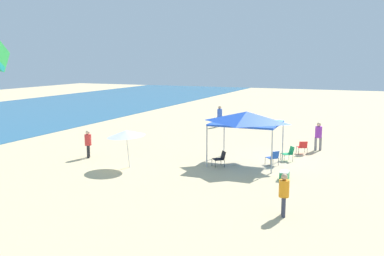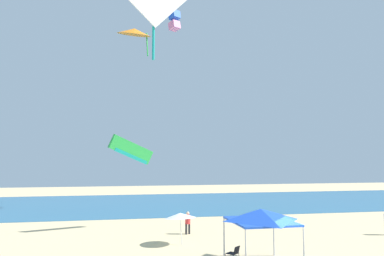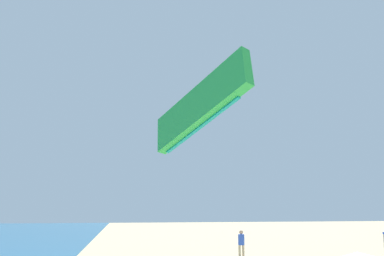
% 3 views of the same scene
% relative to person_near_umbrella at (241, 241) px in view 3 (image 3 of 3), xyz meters
% --- Properties ---
extents(person_near_umbrella, '(0.42, 0.44, 1.77)m').
position_rel_person_near_umbrella_xyz_m(person_near_umbrella, '(0.00, 0.00, 0.00)').
color(person_near_umbrella, '#C6B28C').
rests_on(person_near_umbrella, ground).
extents(kite_parafoil_green, '(3.63, 2.08, 2.38)m').
position_rel_person_near_umbrella_xyz_m(kite_parafoil_green, '(-18.24, 5.56, 5.14)').
color(kite_parafoil_green, green).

